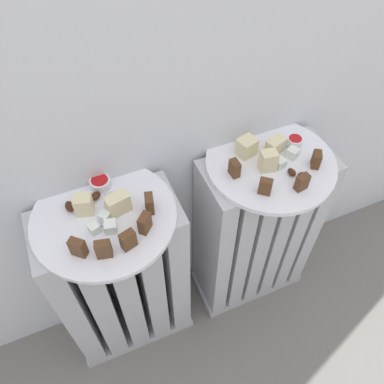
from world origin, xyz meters
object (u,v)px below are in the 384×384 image
plate_left (104,217)px  radiator_right (255,233)px  radiator_left (123,282)px  jam_bowl_right (295,142)px  plate_right (271,163)px  fork (106,205)px  jam_bowl_left (100,183)px

plate_left → radiator_right: bearing=0.0°
radiator_left → radiator_right: (0.41, 0.00, 0.00)m
jam_bowl_right → plate_right: bearing=-163.4°
radiator_left → plate_right: bearing=0.0°
radiator_left → fork: fork is taller
plate_right → jam_bowl_right: bearing=16.6°
jam_bowl_left → fork: jam_bowl_left is taller
jam_bowl_left → jam_bowl_right: bearing=-7.0°
plate_right → fork: bearing=176.9°
plate_right → fork: (-0.39, 0.02, 0.01)m
radiator_right → plate_left: 0.51m
radiator_right → plate_right: plate_right is taller
plate_right → fork: fork is taller
radiator_left → jam_bowl_right: size_ratio=15.32×
radiator_right → fork: fork is taller
plate_left → fork: (0.01, 0.02, 0.01)m
jam_bowl_right → radiator_left: bearing=-177.3°
radiator_right → jam_bowl_right: bearing=16.6°
plate_left → radiator_left: bearing=-90.0°
plate_left → jam_bowl_right: 0.48m
radiator_right → plate_left: (-0.41, -0.00, 0.30)m
radiator_left → plate_right: plate_right is taller
plate_left → fork: 0.03m
jam_bowl_right → plate_left: bearing=-177.3°
radiator_right → jam_bowl_right: size_ratio=15.32×
radiator_left → plate_left: size_ratio=1.89×
jam_bowl_right → jam_bowl_left: bearing=173.0°
plate_left → fork: size_ratio=3.46×
fork → radiator_left: bearing=-119.2°
radiator_right → jam_bowl_left: (-0.39, 0.08, 0.32)m
radiator_left → jam_bowl_left: 0.33m
radiator_right → plate_left: size_ratio=1.89×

